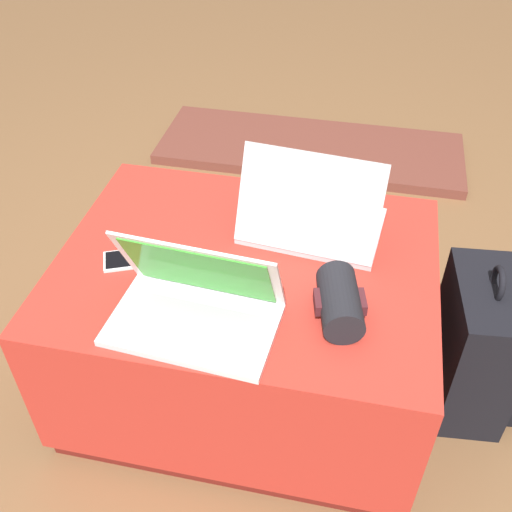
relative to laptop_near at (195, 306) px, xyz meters
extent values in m
plane|color=brown|center=(0.06, 0.22, -0.53)|extent=(14.00, 14.00, 0.00)
cube|color=maroon|center=(0.06, 0.22, -0.50)|extent=(0.92, 0.71, 0.05)
cube|color=#B22D23|center=(0.06, 0.22, -0.26)|extent=(0.96, 0.74, 0.43)
cube|color=silver|center=(0.00, -0.02, -0.04)|extent=(0.39, 0.25, 0.02)
cube|color=#B2B2B7|center=(0.00, -0.03, -0.03)|extent=(0.33, 0.15, 0.00)
cube|color=silver|center=(0.00, 0.04, 0.07)|extent=(0.38, 0.13, 0.21)
cube|color=green|center=(0.00, 0.04, 0.07)|extent=(0.33, 0.11, 0.18)
cube|color=silver|center=(0.21, 0.39, -0.04)|extent=(0.38, 0.29, 0.02)
cube|color=#9E9EA3|center=(0.21, 0.40, -0.03)|extent=(0.33, 0.17, 0.00)
cube|color=silver|center=(0.20, 0.31, 0.09)|extent=(0.37, 0.14, 0.24)
cube|color=#B23D93|center=(0.20, 0.32, 0.08)|extent=(0.33, 0.12, 0.21)
cube|color=white|center=(-0.22, 0.16, -0.04)|extent=(0.15, 0.12, 0.01)
cube|color=black|center=(-0.22, 0.16, -0.04)|extent=(0.14, 0.11, 0.00)
cube|color=black|center=(0.69, 0.30, -0.31)|extent=(0.21, 0.33, 0.43)
cube|color=black|center=(0.80, 0.31, -0.40)|extent=(0.09, 0.26, 0.19)
torus|color=black|center=(0.69, 0.30, -0.08)|extent=(0.02, 0.09, 0.09)
cylinder|color=black|center=(0.31, 0.08, 0.00)|extent=(0.13, 0.19, 0.09)
cube|color=#441B20|center=(0.31, 0.08, 0.00)|extent=(0.13, 0.09, 0.03)
cube|color=brown|center=(0.06, 1.57, -0.50)|extent=(1.40, 0.50, 0.04)
camera|label=1|loc=(0.32, -0.88, 0.95)|focal=42.00mm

